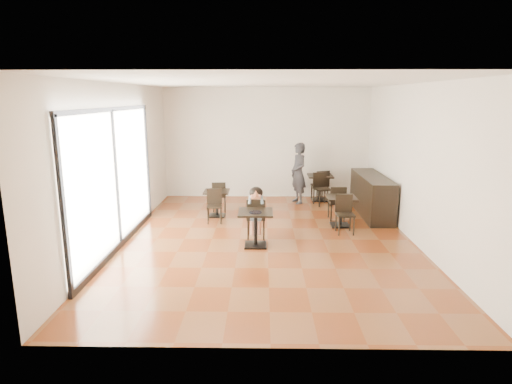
{
  "coord_description": "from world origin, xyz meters",
  "views": [
    {
      "loc": [
        -0.1,
        -8.57,
        2.92
      ],
      "look_at": [
        -0.24,
        0.08,
        1.0
      ],
      "focal_mm": 30.0,
      "sensor_mm": 36.0,
      "label": 1
    }
  ],
  "objects_px": {
    "child_chair": "(256,218)",
    "cafe_table_back": "(320,188)",
    "chair_back_a": "(320,185)",
    "child_table": "(256,229)",
    "chair_mid_a": "(337,203)",
    "chair_mid_b": "(345,215)",
    "child": "(256,213)",
    "cafe_table_left": "(217,204)",
    "chair_left_a": "(219,196)",
    "chair_back_b": "(322,189)",
    "adult_patron": "(298,173)",
    "chair_left_b": "(214,206)",
    "cafe_table_mid": "(341,211)"
  },
  "relations": [
    {
      "from": "child_table",
      "to": "cafe_table_back",
      "type": "height_order",
      "value": "cafe_table_back"
    },
    {
      "from": "child_table",
      "to": "child_chair",
      "type": "xyz_separation_m",
      "value": [
        0.0,
        0.55,
        0.07
      ]
    },
    {
      "from": "child",
      "to": "chair_back_b",
      "type": "bearing_deg",
      "value": 57.75
    },
    {
      "from": "child_chair",
      "to": "cafe_table_back",
      "type": "distance_m",
      "value": 3.81
    },
    {
      "from": "cafe_table_left",
      "to": "cafe_table_mid",
      "type": "bearing_deg",
      "value": -14.94
    },
    {
      "from": "chair_left_a",
      "to": "adult_patron",
      "type": "bearing_deg",
      "value": -161.96
    },
    {
      "from": "cafe_table_back",
      "to": "chair_left_a",
      "type": "xyz_separation_m",
      "value": [
        -2.79,
        -1.18,
        0.02
      ]
    },
    {
      "from": "chair_back_b",
      "to": "adult_patron",
      "type": "bearing_deg",
      "value": 138.95
    },
    {
      "from": "child",
      "to": "chair_back_a",
      "type": "relative_size",
      "value": 1.22
    },
    {
      "from": "chair_left_b",
      "to": "chair_back_b",
      "type": "bearing_deg",
      "value": 27.42
    },
    {
      "from": "child_chair",
      "to": "chair_left_b",
      "type": "bearing_deg",
      "value": -47.19
    },
    {
      "from": "chair_left_b",
      "to": "child_chair",
      "type": "bearing_deg",
      "value": -51.71
    },
    {
      "from": "child",
      "to": "chair_left_a",
      "type": "xyz_separation_m",
      "value": [
        -1.01,
        2.19,
        -0.15
      ]
    },
    {
      "from": "cafe_table_left",
      "to": "chair_back_a",
      "type": "xyz_separation_m",
      "value": [
        2.79,
        1.73,
        0.12
      ]
    },
    {
      "from": "cafe_table_left",
      "to": "chair_back_b",
      "type": "relative_size",
      "value": 0.73
    },
    {
      "from": "chair_mid_a",
      "to": "chair_mid_b",
      "type": "relative_size",
      "value": 1.0
    },
    {
      "from": "child_chair",
      "to": "chair_back_a",
      "type": "distance_m",
      "value": 3.81
    },
    {
      "from": "cafe_table_back",
      "to": "chair_left_a",
      "type": "distance_m",
      "value": 3.03
    },
    {
      "from": "child",
      "to": "chair_mid_b",
      "type": "distance_m",
      "value": 1.96
    },
    {
      "from": "chair_mid_a",
      "to": "cafe_table_mid",
      "type": "bearing_deg",
      "value": 87.04
    },
    {
      "from": "child",
      "to": "child_table",
      "type": "bearing_deg",
      "value": -90.0
    },
    {
      "from": "chair_back_a",
      "to": "chair_left_b",
      "type": "bearing_deg",
      "value": 19.3
    },
    {
      "from": "child",
      "to": "chair_left_b",
      "type": "relative_size",
      "value": 1.39
    },
    {
      "from": "chair_mid_a",
      "to": "cafe_table_left",
      "type": "bearing_deg",
      "value": -7.53
    },
    {
      "from": "chair_mid_b",
      "to": "chair_back_b",
      "type": "distance_m",
      "value": 2.53
    },
    {
      "from": "child",
      "to": "chair_back_a",
      "type": "distance_m",
      "value": 3.81
    },
    {
      "from": "chair_back_a",
      "to": "cafe_table_back",
      "type": "bearing_deg",
      "value": 180.0
    },
    {
      "from": "child",
      "to": "chair_mid_a",
      "type": "bearing_deg",
      "value": 35.88
    },
    {
      "from": "cafe_table_left",
      "to": "chair_left_b",
      "type": "bearing_deg",
      "value": -90.0
    },
    {
      "from": "child_chair",
      "to": "chair_left_a",
      "type": "distance_m",
      "value": 2.41
    },
    {
      "from": "child_table",
      "to": "adult_patron",
      "type": "xyz_separation_m",
      "value": [
        1.13,
        3.62,
        0.49
      ]
    },
    {
      "from": "child",
      "to": "chair_left_b",
      "type": "distance_m",
      "value": 1.49
    },
    {
      "from": "cafe_table_left",
      "to": "chair_mid_b",
      "type": "height_order",
      "value": "chair_mid_b"
    },
    {
      "from": "adult_patron",
      "to": "cafe_table_mid",
      "type": "bearing_deg",
      "value": -0.1
    },
    {
      "from": "cafe_table_back",
      "to": "chair_back_a",
      "type": "bearing_deg",
      "value": 0.0
    },
    {
      "from": "chair_mid_a",
      "to": "chair_mid_b",
      "type": "height_order",
      "value": "same"
    },
    {
      "from": "cafe_table_mid",
      "to": "cafe_table_left",
      "type": "distance_m",
      "value": 3.05
    },
    {
      "from": "child_chair",
      "to": "cafe_table_mid",
      "type": "height_order",
      "value": "child_chair"
    },
    {
      "from": "child_chair",
      "to": "chair_back_b",
      "type": "height_order",
      "value": "chair_back_b"
    },
    {
      "from": "cafe_table_back",
      "to": "child_chair",
      "type": "bearing_deg",
      "value": -117.87
    },
    {
      "from": "cafe_table_back",
      "to": "chair_left_a",
      "type": "bearing_deg",
      "value": -157.01
    },
    {
      "from": "cafe_table_back",
      "to": "chair_mid_b",
      "type": "relative_size",
      "value": 0.88
    },
    {
      "from": "chair_mid_a",
      "to": "chair_left_a",
      "type": "xyz_separation_m",
      "value": [
        -2.94,
        0.79,
        -0.03
      ]
    },
    {
      "from": "chair_mid_b",
      "to": "chair_back_a",
      "type": "relative_size",
      "value": 0.94
    },
    {
      "from": "cafe_table_mid",
      "to": "chair_left_a",
      "type": "xyz_separation_m",
      "value": [
        -2.94,
        1.34,
        0.04
      ]
    },
    {
      "from": "chair_left_b",
      "to": "chair_back_a",
      "type": "bearing_deg",
      "value": 34.8
    },
    {
      "from": "cafe_table_mid",
      "to": "cafe_table_left",
      "type": "bearing_deg",
      "value": 165.06
    },
    {
      "from": "adult_patron",
      "to": "chair_back_a",
      "type": "distance_m",
      "value": 0.82
    },
    {
      "from": "adult_patron",
      "to": "chair_left_b",
      "type": "relative_size",
      "value": 2.16
    },
    {
      "from": "chair_mid_a",
      "to": "chair_back_b",
      "type": "xyz_separation_m",
      "value": [
        -0.16,
        1.42,
        0.03
      ]
    }
  ]
}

